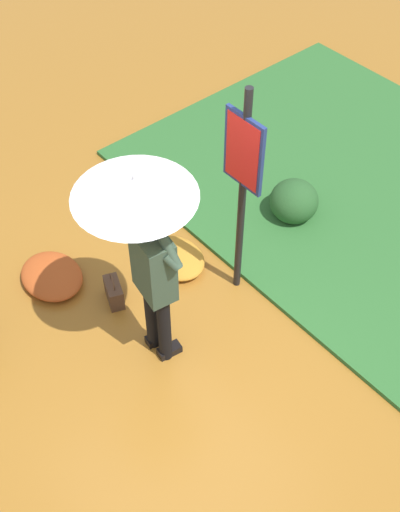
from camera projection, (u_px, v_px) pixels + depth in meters
The scene contains 8 objects.
ground_plane at pixel (178, 371), 5.87m from camera, with size 18.00×18.00×0.00m, color #9E6623.
grass_verge at pixel (354, 181), 7.59m from camera, with size 4.80×4.00×0.05m.
person_with_umbrella at pixel (143, 228), 4.92m from camera, with size 0.96×0.96×2.04m.
info_sign_post at pixel (243, 175), 5.50m from camera, with size 0.44×0.07×2.30m.
handbag at pixel (114, 292), 6.33m from camera, with size 0.33×0.24×0.37m.
shrub_cluster at pixel (293, 200), 7.08m from camera, with size 0.59×0.53×0.48m.
leaf_pile_near_person at pixel (52, 276), 6.53m from camera, with size 0.72×0.58×0.16m.
leaf_pile_by_bench at pixel (175, 258), 6.70m from camera, with size 0.68×0.55×0.15m.
Camera 1 is at (-2.55, 1.90, 5.04)m, focal length 45.32 mm.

